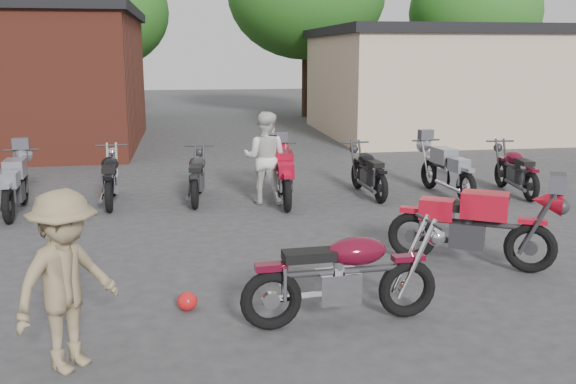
{
  "coord_description": "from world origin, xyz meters",
  "views": [
    {
      "loc": [
        -1.46,
        -7.22,
        2.91
      ],
      "look_at": [
        -0.02,
        1.87,
        0.9
      ],
      "focal_mm": 40.0,
      "sensor_mm": 36.0,
      "label": 1
    }
  ],
  "objects": [
    {
      "name": "row_bike_3",
      "position": [
        -1.29,
        5.44,
        0.56
      ],
      "size": [
        0.8,
        1.97,
        1.12
      ],
      "primitive_type": null,
      "rotation": [
        0.0,
        0.0,
        1.49
      ],
      "color": "black",
      "rests_on": "ground"
    },
    {
      "name": "row_bike_7",
      "position": [
        5.29,
        5.03,
        0.56
      ],
      "size": [
        0.77,
        1.98,
        1.13
      ],
      "primitive_type": null,
      "rotation": [
        0.0,
        0.0,
        1.5
      ],
      "color": "#580B1D",
      "rests_on": "ground"
    },
    {
      "name": "row_bike_4",
      "position": [
        0.4,
        5.0,
        0.6
      ],
      "size": [
        0.83,
        2.12,
        1.2
      ],
      "primitive_type": null,
      "rotation": [
        0.0,
        0.0,
        1.5
      ],
      "color": "#AB0E28",
      "rests_on": "ground"
    },
    {
      "name": "sportbike",
      "position": [
        2.39,
        0.76,
        0.64
      ],
      "size": [
        2.25,
        1.74,
        1.27
      ],
      "primitive_type": null,
      "rotation": [
        0.0,
        0.0,
        -0.53
      ],
      "color": "red",
      "rests_on": "ground"
    },
    {
      "name": "row_bike_6",
      "position": [
        3.81,
        5.13,
        0.59
      ],
      "size": [
        0.93,
        2.09,
        1.17
      ],
      "primitive_type": null,
      "rotation": [
        0.0,
        0.0,
        1.7
      ],
      "color": "gray",
      "rests_on": "ground"
    },
    {
      "name": "tree_3",
      "position": [
        12.0,
        22.0,
        3.8
      ],
      "size": [
        6.08,
        6.08,
        7.6
      ],
      "primitive_type": null,
      "color": "#205717",
      "rests_on": "ground"
    },
    {
      "name": "person_light",
      "position": [
        0.03,
        5.04,
        0.9
      ],
      "size": [
        1.05,
        0.93,
        1.8
      ],
      "primitive_type": "imported",
      "rotation": [
        0.0,
        0.0,
        2.81
      ],
      "color": "silver",
      "rests_on": "ground"
    },
    {
      "name": "helmet",
      "position": [
        -1.52,
        -0.19,
        0.11
      ],
      "size": [
        0.3,
        0.3,
        0.22
      ],
      "primitive_type": "ellipsoid",
      "rotation": [
        0.0,
        0.0,
        0.34
      ],
      "color": "red",
      "rests_on": "ground"
    },
    {
      "name": "tree_1",
      "position": [
        -5.0,
        22.0,
        3.7
      ],
      "size": [
        5.92,
        5.92,
        7.4
      ],
      "primitive_type": null,
      "color": "#205717",
      "rests_on": "ground"
    },
    {
      "name": "tree_2",
      "position": [
        4.0,
        22.0,
        4.4
      ],
      "size": [
        7.04,
        7.04,
        8.8
      ],
      "primitive_type": null,
      "color": "#205717",
      "rests_on": "ground"
    },
    {
      "name": "vintage_motorcycle",
      "position": [
        0.18,
        -0.82,
        0.62
      ],
      "size": [
        2.17,
        0.84,
        1.23
      ],
      "primitive_type": null,
      "rotation": [
        0.0,
        0.0,
        0.06
      ],
      "color": "#5C0B1F",
      "rests_on": "ground"
    },
    {
      "name": "ground",
      "position": [
        0.0,
        0.0,
        0.0
      ],
      "size": [
        90.0,
        90.0,
        0.0
      ],
      "primitive_type": "plane",
      "color": "#323234"
    },
    {
      "name": "stucco_building",
      "position": [
        8.5,
        15.0,
        1.75
      ],
      "size": [
        10.0,
        8.0,
        3.5
      ],
      "primitive_type": "cube",
      "color": "tan",
      "rests_on": "ground"
    },
    {
      "name": "row_bike_2",
      "position": [
        -2.96,
        5.46,
        0.58
      ],
      "size": [
        0.77,
        2.03,
        1.16
      ],
      "primitive_type": null,
      "rotation": [
        0.0,
        0.0,
        1.63
      ],
      "color": "black",
      "rests_on": "ground"
    },
    {
      "name": "row_bike_5",
      "position": [
        2.21,
        5.37,
        0.56
      ],
      "size": [
        0.76,
        1.97,
        1.12
      ],
      "primitive_type": null,
      "rotation": [
        0.0,
        0.0,
        1.64
      ],
      "color": "black",
      "rests_on": "ground"
    },
    {
      "name": "person_tan",
      "position": [
        -2.6,
        -1.4,
        0.86
      ],
      "size": [
        1.21,
        1.25,
        1.71
      ],
      "primitive_type": "imported",
      "rotation": [
        0.0,
        0.0,
        0.84
      ],
      "color": "#827050",
      "rests_on": "ground"
    },
    {
      "name": "row_bike_1",
      "position": [
        -4.6,
        4.92,
        0.59
      ],
      "size": [
        0.82,
        2.09,
        1.18
      ],
      "primitive_type": null,
      "rotation": [
        0.0,
        0.0,
        1.64
      ],
      "color": "gray",
      "rests_on": "ground"
    }
  ]
}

